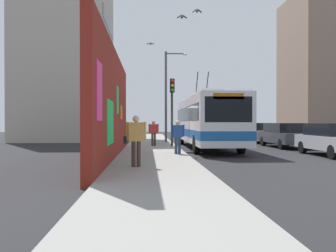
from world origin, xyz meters
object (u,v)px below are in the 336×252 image
object	(u,v)px
parked_car_dark_gray	(284,135)
street_lamp	(168,90)
parked_car_champagne	(257,132)
traffic_light	(172,101)
pedestrian_at_curb	(178,135)
parked_car_silver	(331,139)
city_bus	(206,120)
pedestrian_near_wall	(136,137)
pedestrian_midblock	(154,131)

from	to	relation	value
parked_car_dark_gray	street_lamp	distance (m)	9.10
parked_car_champagne	traffic_light	xyz separation A→B (m)	(-6.39, 7.35, 2.12)
pedestrian_at_curb	street_lamp	distance (m)	10.62
parked_car_silver	city_bus	bearing A→B (deg)	44.75
traffic_light	parked_car_silver	bearing A→B (deg)	-124.06
pedestrian_near_wall	parked_car_champagne	bearing A→B (deg)	-30.12
parked_car_dark_gray	pedestrian_midblock	size ratio (longest dim) A/B	3.15
pedestrian_midblock	pedestrian_at_curb	xyz separation A→B (m)	(-5.74, -1.02, -0.00)
pedestrian_midblock	pedestrian_at_curb	distance (m)	5.83
pedestrian_at_curb	pedestrian_near_wall	bearing A→B (deg)	158.29
pedestrian_at_curb	street_lamp	bearing A→B (deg)	-1.01
parked_car_champagne	pedestrian_near_wall	distance (m)	18.45
parked_car_dark_gray	street_lamp	world-z (taller)	street_lamp
pedestrian_at_curb	pedestrian_midblock	bearing A→B (deg)	10.08
pedestrian_midblock	traffic_light	size ratio (longest dim) A/B	0.38
city_bus	parked_car_silver	xyz separation A→B (m)	(-5.25, -5.20, -0.94)
parked_car_silver	parked_car_dark_gray	xyz separation A→B (m)	(5.70, -0.00, 0.00)
parked_car_dark_gray	traffic_light	bearing A→B (deg)	95.72
pedestrian_near_wall	traffic_light	distance (m)	9.92
pedestrian_near_wall	street_lamp	size ratio (longest dim) A/B	0.25
parked_car_dark_gray	pedestrian_midblock	world-z (taller)	pedestrian_midblock
parked_car_silver	pedestrian_near_wall	world-z (taller)	pedestrian_near_wall
traffic_light	street_lamp	xyz separation A→B (m)	(5.15, -0.08, 1.12)
city_bus	pedestrian_near_wall	world-z (taller)	city_bus
street_lamp	traffic_light	bearing A→B (deg)	179.14
pedestrian_near_wall	street_lamp	xyz separation A→B (m)	(14.71, -1.98, 2.92)
pedestrian_midblock	parked_car_dark_gray	bearing A→B (deg)	-89.82
city_bus	parked_car_silver	size ratio (longest dim) A/B	2.68
pedestrian_midblock	street_lamp	distance (m)	5.50
city_bus	pedestrian_midblock	bearing A→B (deg)	82.47
pedestrian_midblock	pedestrian_near_wall	xyz separation A→B (m)	(-10.27, 0.78, 0.09)
parked_car_dark_gray	pedestrian_near_wall	bearing A→B (deg)	138.05
pedestrian_at_curb	pedestrian_near_wall	xyz separation A→B (m)	(-4.53, 1.80, 0.10)
parked_car_champagne	street_lamp	distance (m)	8.06
parked_car_dark_gray	traffic_light	size ratio (longest dim) A/B	1.19
city_bus	parked_car_champagne	xyz separation A→B (m)	(6.12, -5.20, -0.94)
street_lamp	parked_car_silver	bearing A→B (deg)	-144.29
city_bus	parked_car_silver	world-z (taller)	city_bus
pedestrian_near_wall	city_bus	bearing A→B (deg)	-22.40
city_bus	traffic_light	distance (m)	2.47
city_bus	pedestrian_near_wall	bearing A→B (deg)	157.60
pedestrian_at_curb	pedestrian_near_wall	size ratio (longest dim) A/B	0.91
pedestrian_midblock	traffic_light	xyz separation A→B (m)	(-0.71, -1.12, 1.89)
city_bus	street_lamp	world-z (taller)	street_lamp
city_bus	pedestrian_at_curb	world-z (taller)	city_bus
street_lamp	parked_car_dark_gray	bearing A→B (deg)	-121.25
pedestrian_midblock	street_lamp	xyz separation A→B (m)	(4.44, -1.20, 3.01)
parked_car_dark_gray	pedestrian_at_curb	bearing A→B (deg)	127.74
city_bus	pedestrian_near_wall	size ratio (longest dim) A/B	7.01
parked_car_champagne	pedestrian_at_curb	xyz separation A→B (m)	(-11.43, 7.45, 0.22)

